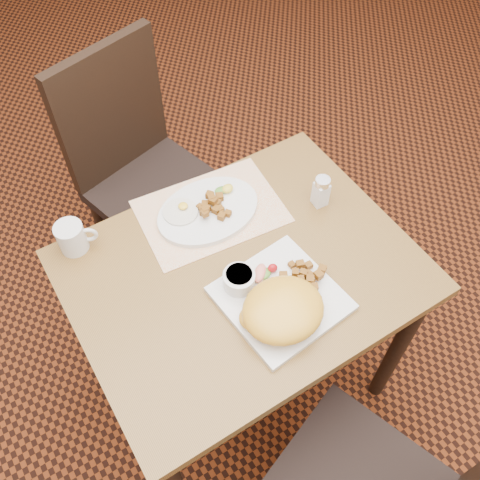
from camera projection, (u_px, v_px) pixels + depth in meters
name	position (u px, v px, depth m)	size (l,w,h in m)	color
ground	(242.00, 378.00, 2.02)	(8.00, 8.00, 0.00)	black
table	(243.00, 290.00, 1.51)	(0.90, 0.70, 0.75)	brown
chair_far	(140.00, 165.00, 1.94)	(0.52, 0.52, 0.97)	black
placemat	(211.00, 211.00, 1.54)	(0.40, 0.28, 0.00)	white
plate_square	(280.00, 298.00, 1.36)	(0.28, 0.28, 0.02)	silver
plate_oval	(208.00, 211.00, 1.53)	(0.30, 0.23, 0.02)	silver
hollandaise_mound	(282.00, 310.00, 1.29)	(0.21, 0.19, 0.08)	gold
ramekin	(239.00, 279.00, 1.35)	(0.08, 0.08, 0.05)	silver
garnish_sq	(264.00, 272.00, 1.38)	(0.08, 0.06, 0.03)	#387223
fried_egg	(181.00, 211.00, 1.51)	(0.10, 0.10, 0.02)	white
garnish_ov	(225.00, 189.00, 1.55)	(0.06, 0.04, 0.02)	#387223
salt_shaker	(321.00, 191.00, 1.52)	(0.04, 0.04, 0.10)	white
coffee_mug	(72.00, 237.00, 1.43)	(0.11, 0.08, 0.09)	silver
home_fries_sq	(304.00, 275.00, 1.37)	(0.13, 0.11, 0.03)	#8C5516
home_fries_ov	(212.00, 206.00, 1.51)	(0.10, 0.10, 0.04)	#8C5516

